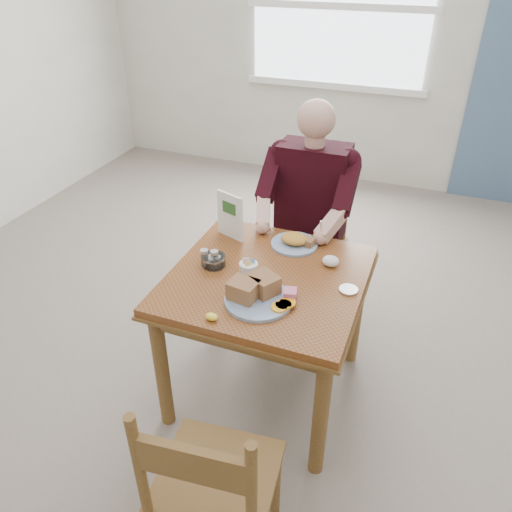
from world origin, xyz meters
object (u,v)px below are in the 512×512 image
at_px(table, 267,294).
at_px(far_plate, 295,241).
at_px(near_plate, 258,293).
at_px(chair_far, 310,243).
at_px(chair_near, 212,488).
at_px(diner, 309,202).

height_order(table, far_plate, far_plate).
bearing_deg(near_plate, far_plate, 87.76).
distance_m(chair_far, far_plate, 0.57).
bearing_deg(near_plate, table, 97.10).
bearing_deg(chair_far, chair_near, -85.57).
relative_size(diner, far_plate, 4.83).
relative_size(table, far_plate, 3.21).
bearing_deg(chair_far, far_plate, -84.90).
height_order(chair_near, near_plate, chair_near).
xyz_separation_m(chair_far, diner, (0.00, -0.09, 0.33)).
height_order(table, chair_near, chair_near).
bearing_deg(far_plate, near_plate, -92.24).
height_order(chair_far, near_plate, chair_far).
distance_m(table, chair_far, 0.81).
bearing_deg(chair_near, near_plate, 98.48).
bearing_deg(diner, far_plate, -83.76).
bearing_deg(table, chair_near, -81.80).
bearing_deg(far_plate, chair_far, 95.10).
relative_size(chair_near, far_plate, 3.31).
distance_m(table, far_plate, 0.34).
bearing_deg(far_plate, chair_near, -85.84).
bearing_deg(chair_far, table, -90.00).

